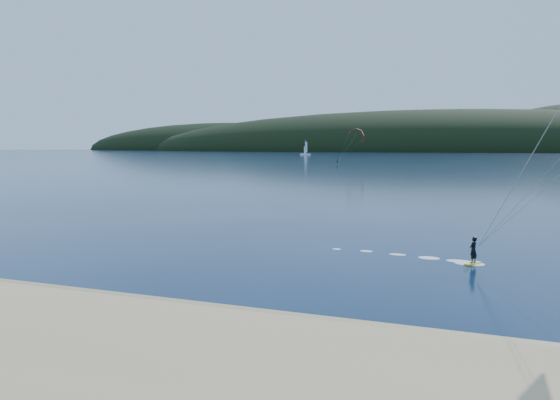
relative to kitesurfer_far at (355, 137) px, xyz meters
name	(u,v)px	position (x,y,z in m)	size (l,w,h in m)	color
ground	(120,341)	(32.79, -196.10, -11.21)	(1800.00, 1800.00, 0.00)	#061931
wet_sand	(177,308)	(32.79, -191.60, -11.16)	(220.00, 2.50, 0.10)	#998159
headland	(466,151)	(33.42, 549.18, -11.21)	(1200.00, 310.00, 140.00)	black
kitesurfer_far	(355,137)	(0.00, 0.00, 0.00)	(12.71, 6.19, 14.77)	yellow
sailboat	(305,154)	(-83.75, 197.83, -10.27)	(9.12, 6.00, 12.73)	white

